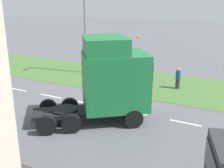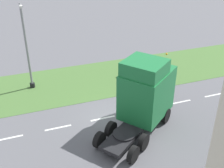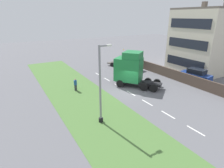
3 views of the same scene
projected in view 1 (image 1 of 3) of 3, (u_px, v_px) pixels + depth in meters
ground_plane at (98, 106)px, 18.40m from camera, size 120.00×120.00×0.00m
grass_verge at (134, 81)px, 23.49m from camera, size 7.00×44.00×0.01m
lane_markings at (89, 104)px, 18.70m from camera, size 0.16×21.00×0.00m
lorry_cab at (111, 80)px, 15.59m from camera, size 5.77×6.45×4.97m
lamp_post at (85, 38)px, 24.93m from camera, size 1.33×0.41×7.13m
pedestrian at (178, 79)px, 21.43m from camera, size 0.39×0.39×1.63m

